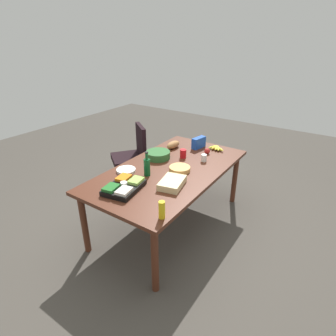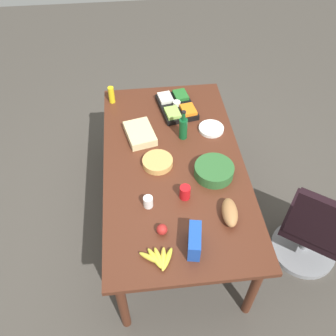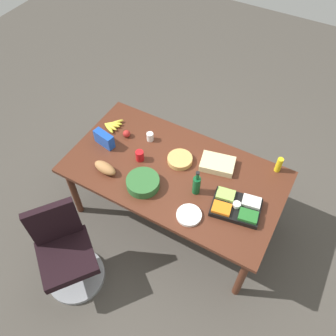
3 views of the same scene
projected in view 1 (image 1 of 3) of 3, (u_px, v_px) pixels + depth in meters
The scene contains 16 objects.
ground_plane at pixel (170, 222), 3.59m from camera, with size 10.00×10.00×0.00m, color #48433C.
conference_table at pixel (170, 174), 3.28m from camera, with size 2.07×1.13×0.78m.
office_chair at pixel (132, 162), 4.37m from camera, with size 0.67×0.67×0.97m.
red_solo_cup at pixel (183, 154), 3.52m from camera, with size 0.08×0.08×0.11m, color red.
paper_cup at pixel (204, 158), 3.42m from camera, with size 0.07×0.07×0.09m, color white.
paper_plate_stack at pixel (126, 170), 3.18m from camera, with size 0.22×0.22×0.03m, color white.
apple_red at pixel (207, 151), 3.64m from camera, with size 0.08×0.08×0.08m, color #AB221F.
chip_bag_blue at pixel (199, 143), 3.82m from camera, with size 0.22×0.08×0.15m, color #1A49B1.
bread_loaf at pixel (173, 145), 3.82m from camera, with size 0.24×0.11×0.10m, color #A87342.
sheet_cake at pixel (172, 183), 2.86m from camera, with size 0.32×0.22×0.07m, color beige.
chip_bowl at pixel (180, 169), 3.19m from camera, with size 0.24×0.24×0.05m, color tan.
veggie_tray at pixel (124, 186), 2.79m from camera, with size 0.47×0.37×0.09m.
salad_bowl at pixel (158, 155), 3.51m from camera, with size 0.31×0.31×0.09m, color #2D622E.
banana_bunch at pixel (216, 148), 3.78m from camera, with size 0.18×0.24×0.04m.
wine_bottle at pixel (147, 166), 3.05m from camera, with size 0.09×0.09×0.28m.
mustard_bottle at pixel (162, 210), 2.34m from camera, with size 0.06×0.06×0.16m, color yellow.
Camera 1 is at (2.43, 1.63, 2.20)m, focal length 29.47 mm.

